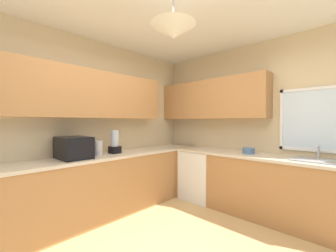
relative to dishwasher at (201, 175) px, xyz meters
name	(u,v)px	position (x,y,z in m)	size (l,w,h in m)	color
room_shell	(162,88)	(0.04, -1.05, 1.45)	(3.67, 4.09, 2.75)	beige
counter_run_left	(99,186)	(-0.66, -1.64, 0.02)	(0.65, 3.70, 0.90)	#AD7542
counter_run_back	(259,185)	(1.02, 0.03, 0.02)	(2.76, 0.65, 0.90)	#AD7542
dishwasher	(201,175)	(0.00, 0.00, 0.00)	(0.60, 0.60, 0.86)	white
microwave	(74,148)	(-0.66, -2.01, 0.62)	(0.48, 0.36, 0.29)	black
kettle	(98,148)	(-0.64, -1.66, 0.58)	(0.12, 0.12, 0.22)	#B7B7BC
sink_assembly	(317,160)	(1.72, 0.04, 0.49)	(0.53, 0.40, 0.19)	#9EA0A5
bowl	(249,151)	(0.86, 0.03, 0.52)	(0.18, 0.18, 0.09)	#4C7099
blender_appliance	(115,143)	(-0.66, -1.38, 0.64)	(0.15, 0.15, 0.36)	black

